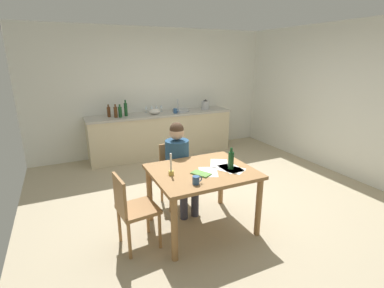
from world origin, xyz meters
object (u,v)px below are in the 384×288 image
(bottle_oil, at_px, (109,112))
(stovetop_kettle, at_px, (205,105))
(wine_glass_near_sink, at_px, (161,106))
(wine_glass_back_right, at_px, (146,108))
(mixing_bowl, at_px, (155,112))
(wine_glass_by_kettle, at_px, (157,107))
(wine_glass_back_left, at_px, (152,107))
(chair_at_table, at_px, (175,171))
(bottle_sauce, at_px, (126,109))
(teacup_on_counter, at_px, (175,111))
(person_seated, at_px, (179,161))
(sink_unit, at_px, (181,110))
(bottle_vinegar, at_px, (116,112))
(coffee_mug, at_px, (196,180))
(book_magazine, at_px, (201,174))
(dining_table, at_px, (202,179))
(candlestick, at_px, (171,169))
(bottle_wine_red, at_px, (120,112))
(chair_side_empty, at_px, (132,208))
(wine_bottle_on_table, at_px, (231,160))

(bottle_oil, bearing_deg, stovetop_kettle, -1.28)
(wine_glass_near_sink, height_order, wine_glass_back_right, same)
(mixing_bowl, distance_m, wine_glass_by_kettle, 0.23)
(bottle_oil, relative_size, wine_glass_back_left, 1.57)
(chair_at_table, distance_m, bottle_sauce, 2.18)
(teacup_on_counter, bearing_deg, person_seated, -110.74)
(stovetop_kettle, xyz_separation_m, wine_glass_by_kettle, (-1.09, 0.15, 0.01))
(sink_unit, xyz_separation_m, wine_glass_by_kettle, (-0.49, 0.15, 0.09))
(sink_unit, distance_m, bottle_vinegar, 1.39)
(coffee_mug, bearing_deg, wine_glass_back_right, 82.42)
(coffee_mug, distance_m, wine_glass_by_kettle, 3.35)
(wine_glass_back_left, bearing_deg, book_magazine, -97.43)
(book_magazine, distance_m, stovetop_kettle, 3.34)
(mixing_bowl, xyz_separation_m, wine_glass_near_sink, (0.21, 0.20, 0.06))
(dining_table, relative_size, wine_glass_back_right, 7.55)
(candlestick, xyz_separation_m, bottle_wine_red, (0.00, 2.72, 0.18))
(mixing_bowl, xyz_separation_m, wine_glass_back_left, (0.00, 0.20, 0.06))
(chair_at_table, bearing_deg, bottle_vinegar, 101.33)
(bottle_vinegar, xyz_separation_m, stovetop_kettle, (1.98, 0.07, -0.01))
(bottle_wine_red, bearing_deg, wine_glass_by_kettle, 16.18)
(bottle_wine_red, height_order, wine_glass_back_left, bottle_wine_red)
(chair_side_empty, distance_m, book_magazine, 0.83)
(dining_table, relative_size, teacup_on_counter, 9.74)
(coffee_mug, height_order, mixing_bowl, mixing_bowl)
(person_seated, relative_size, wine_glass_near_sink, 7.76)
(wine_glass_back_right, bearing_deg, person_seated, -96.15)
(wine_glass_by_kettle, height_order, teacup_on_counter, wine_glass_by_kettle)
(wine_bottle_on_table, height_order, wine_glass_back_left, wine_glass_back_left)
(chair_side_empty, height_order, bottle_wine_red, bottle_wine_red)
(chair_side_empty, distance_m, bottle_oil, 2.95)
(bottle_vinegar, bearing_deg, wine_glass_near_sink, 12.65)
(person_seated, bearing_deg, dining_table, -85.10)
(stovetop_kettle, xyz_separation_m, teacup_on_counter, (-0.78, -0.15, -0.05))
(mixing_bowl, bearing_deg, bottle_wine_red, -176.93)
(dining_table, height_order, chair_at_table, chair_at_table)
(chair_side_empty, bearing_deg, wine_glass_back_left, 68.59)
(bottle_vinegar, bearing_deg, candlestick, -88.34)
(candlestick, bearing_deg, wine_glass_back_right, 78.76)
(person_seated, height_order, chair_side_empty, person_seated)
(wine_glass_near_sink, relative_size, teacup_on_counter, 1.29)
(candlestick, height_order, bottle_sauce, bottle_sauce)
(dining_table, bearing_deg, book_magazine, -122.50)
(dining_table, distance_m, teacup_on_counter, 2.79)
(dining_table, relative_size, wine_glass_by_kettle, 7.55)
(candlestick, xyz_separation_m, book_magazine, (0.31, -0.12, -0.06))
(bottle_sauce, bearing_deg, person_seated, -85.02)
(chair_at_table, bearing_deg, teacup_on_counter, 67.75)
(coffee_mug, distance_m, mixing_bowl, 3.14)
(wine_glass_near_sink, distance_m, wine_glass_by_kettle, 0.10)
(coffee_mug, bearing_deg, wine_bottle_on_table, 19.98)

